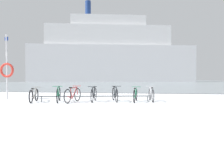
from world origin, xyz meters
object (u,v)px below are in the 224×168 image
(bicycle_6, at_px, (151,94))
(bicycle_3, at_px, (94,94))
(bicycle_0, at_px, (34,95))
(bicycle_5, at_px, (135,95))
(bicycle_2, at_px, (73,95))
(ferry_ship, at_px, (111,55))
(bicycle_1, at_px, (59,95))
(bicycle_4, at_px, (115,94))
(rescue_post, at_px, (7,69))

(bicycle_6, bearing_deg, bicycle_3, -168.74)
(bicycle_6, bearing_deg, bicycle_0, -168.30)
(bicycle_5, xyz_separation_m, bicycle_6, (0.81, 0.33, 0.01))
(bicycle_2, xyz_separation_m, bicycle_3, (0.97, 0.43, -0.00))
(bicycle_3, bearing_deg, ferry_ship, 97.93)
(bicycle_1, distance_m, ferry_ship, 61.51)
(bicycle_0, distance_m, bicycle_4, 4.09)
(bicycle_0, bearing_deg, rescue_post, 155.62)
(bicycle_3, distance_m, bicycle_4, 1.09)
(bicycle_2, relative_size, ferry_ship, 0.03)
(bicycle_1, relative_size, bicycle_2, 0.97)
(bicycle_2, distance_m, bicycle_4, 2.14)
(rescue_post, bearing_deg, bicycle_5, -0.85)
(bicycle_1, relative_size, ferry_ship, 0.03)
(bicycle_4, xyz_separation_m, bicycle_5, (1.05, -0.01, -0.02))
(bicycle_2, bearing_deg, rescue_post, 169.29)
(bicycle_0, relative_size, bicycle_3, 0.98)
(bicycle_2, bearing_deg, bicycle_0, -174.10)
(bicycle_0, distance_m, rescue_post, 2.76)
(bicycle_0, height_order, bicycle_5, bicycle_5)
(bicycle_2, height_order, bicycle_6, bicycle_2)
(bicycle_4, bearing_deg, ferry_ship, 98.95)
(bicycle_4, relative_size, bicycle_6, 1.00)
(rescue_post, xyz_separation_m, ferry_ship, (-3.25, 59.70, 7.55))
(rescue_post, relative_size, ferry_ship, 0.07)
(bicycle_0, height_order, rescue_post, rescue_post)
(bicycle_2, distance_m, bicycle_3, 1.06)
(rescue_post, bearing_deg, bicycle_1, -13.30)
(bicycle_5, distance_m, bicycle_6, 0.88)
(bicycle_1, xyz_separation_m, rescue_post, (-3.40, 0.80, 1.35))
(bicycle_1, xyz_separation_m, bicycle_2, (0.74, 0.02, -0.01))
(bicycle_1, xyz_separation_m, bicycle_4, (2.77, 0.71, -0.00))
(ferry_ship, bearing_deg, bicycle_1, -83.72)
(bicycle_1, distance_m, bicycle_4, 2.85)
(bicycle_3, xyz_separation_m, bicycle_4, (1.06, 0.26, 0.01))
(bicycle_2, bearing_deg, bicycle_3, 23.87)
(bicycle_6, bearing_deg, rescue_post, -178.39)
(bicycle_0, distance_m, bicycle_1, 1.24)
(bicycle_0, xyz_separation_m, bicycle_6, (5.85, 1.21, 0.02))
(bicycle_1, xyz_separation_m, bicycle_5, (3.82, 0.70, -0.03))
(bicycle_3, relative_size, bicycle_5, 0.99)
(bicycle_5, bearing_deg, bicycle_3, -173.26)
(bicycle_4, height_order, ferry_ship, ferry_ship)
(bicycle_6, bearing_deg, bicycle_2, -165.45)
(bicycle_2, relative_size, bicycle_4, 1.01)
(bicycle_0, height_order, bicycle_2, bicycle_2)
(bicycle_0, distance_m, ferry_ship, 61.58)
(bicycle_0, bearing_deg, ferry_ship, 95.11)
(bicycle_2, height_order, bicycle_5, bicycle_2)
(bicycle_3, xyz_separation_m, bicycle_5, (2.11, 0.25, -0.02))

